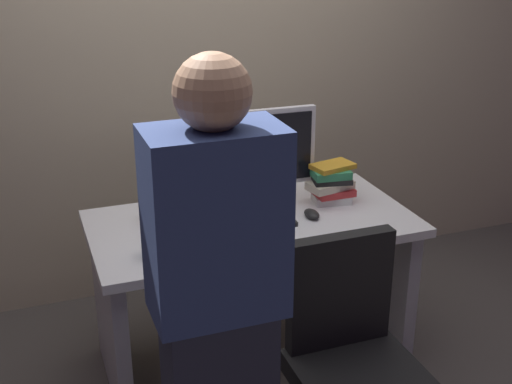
{
  "coord_description": "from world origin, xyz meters",
  "views": [
    {
      "loc": [
        -0.92,
        -2.56,
        1.96
      ],
      "look_at": [
        0.0,
        -0.05,
        0.88
      ],
      "focal_mm": 47.38,
      "sensor_mm": 36.0,
      "label": 1
    }
  ],
  "objects_px": {
    "person_at_desk": "(218,312)",
    "monitor": "(258,153)",
    "book_stack": "(331,183)",
    "cup_near_keyboard": "(152,246)",
    "desk": "(252,265)",
    "office_chair": "(353,379)",
    "keyboard": "(246,225)",
    "mouse": "(312,214)",
    "cup_by_monitor": "(151,211)"
  },
  "relations": [
    {
      "from": "desk",
      "to": "book_stack",
      "type": "bearing_deg",
      "value": 8.78
    },
    {
      "from": "person_at_desk",
      "to": "monitor",
      "type": "distance_m",
      "value": 1.11
    },
    {
      "from": "desk",
      "to": "monitor",
      "type": "distance_m",
      "value": 0.51
    },
    {
      "from": "keyboard",
      "to": "cup_by_monitor",
      "type": "bearing_deg",
      "value": 150.48
    },
    {
      "from": "desk",
      "to": "book_stack",
      "type": "height_order",
      "value": "book_stack"
    },
    {
      "from": "mouse",
      "to": "office_chair",
      "type": "bearing_deg",
      "value": -102.48
    },
    {
      "from": "desk",
      "to": "person_at_desk",
      "type": "xyz_separation_m",
      "value": [
        -0.42,
        -0.84,
        0.34
      ]
    },
    {
      "from": "mouse",
      "to": "person_at_desk",
      "type": "bearing_deg",
      "value": -131.03
    },
    {
      "from": "person_at_desk",
      "to": "book_stack",
      "type": "bearing_deg",
      "value": 47.53
    },
    {
      "from": "person_at_desk",
      "to": "keyboard",
      "type": "relative_size",
      "value": 3.81
    },
    {
      "from": "mouse",
      "to": "keyboard",
      "type": "bearing_deg",
      "value": -179.97
    },
    {
      "from": "office_chair",
      "to": "keyboard",
      "type": "distance_m",
      "value": 0.81
    },
    {
      "from": "monitor",
      "to": "person_at_desk",
      "type": "bearing_deg",
      "value": -116.82
    },
    {
      "from": "desk",
      "to": "cup_near_keyboard",
      "type": "relative_size",
      "value": 15.97
    },
    {
      "from": "monitor",
      "to": "book_stack",
      "type": "bearing_deg",
      "value": -12.7
    },
    {
      "from": "cup_near_keyboard",
      "to": "mouse",
      "type": "bearing_deg",
      "value": 9.52
    },
    {
      "from": "office_chair",
      "to": "book_stack",
      "type": "xyz_separation_m",
      "value": [
        0.32,
        0.87,
        0.4
      ]
    },
    {
      "from": "office_chair",
      "to": "book_stack",
      "type": "bearing_deg",
      "value": 69.74
    },
    {
      "from": "cup_near_keyboard",
      "to": "cup_by_monitor",
      "type": "xyz_separation_m",
      "value": [
        0.07,
        0.34,
        0.0
      ]
    },
    {
      "from": "desk",
      "to": "person_at_desk",
      "type": "height_order",
      "value": "person_at_desk"
    },
    {
      "from": "desk",
      "to": "person_at_desk",
      "type": "bearing_deg",
      "value": -116.29
    },
    {
      "from": "monitor",
      "to": "cup_by_monitor",
      "type": "xyz_separation_m",
      "value": [
        -0.5,
        0.0,
        -0.21
      ]
    },
    {
      "from": "desk",
      "to": "monitor",
      "type": "height_order",
      "value": "monitor"
    },
    {
      "from": "monitor",
      "to": "cup_by_monitor",
      "type": "distance_m",
      "value": 0.54
    },
    {
      "from": "book_stack",
      "to": "desk",
      "type": "bearing_deg",
      "value": -171.22
    },
    {
      "from": "cup_near_keyboard",
      "to": "book_stack",
      "type": "xyz_separation_m",
      "value": [
        0.9,
        0.26,
        0.05
      ]
    },
    {
      "from": "desk",
      "to": "book_stack",
      "type": "relative_size",
      "value": 6.12
    },
    {
      "from": "keyboard",
      "to": "office_chair",
      "type": "bearing_deg",
      "value": -78.0
    },
    {
      "from": "mouse",
      "to": "desk",
      "type": "bearing_deg",
      "value": 164.61
    },
    {
      "from": "desk",
      "to": "office_chair",
      "type": "relative_size",
      "value": 1.51
    },
    {
      "from": "person_at_desk",
      "to": "cup_near_keyboard",
      "type": "xyz_separation_m",
      "value": [
        -0.07,
        0.65,
        -0.06
      ]
    },
    {
      "from": "office_chair",
      "to": "person_at_desk",
      "type": "bearing_deg",
      "value": -175.5
    },
    {
      "from": "person_at_desk",
      "to": "office_chair",
      "type": "bearing_deg",
      "value": 4.5
    },
    {
      "from": "person_at_desk",
      "to": "book_stack",
      "type": "distance_m",
      "value": 1.23
    },
    {
      "from": "cup_near_keyboard",
      "to": "book_stack",
      "type": "height_order",
      "value": "book_stack"
    },
    {
      "from": "monitor",
      "to": "mouse",
      "type": "xyz_separation_m",
      "value": [
        0.18,
        -0.21,
        -0.24
      ]
    },
    {
      "from": "person_at_desk",
      "to": "monitor",
      "type": "relative_size",
      "value": 3.03
    },
    {
      "from": "person_at_desk",
      "to": "monitor",
      "type": "height_order",
      "value": "person_at_desk"
    },
    {
      "from": "office_chair",
      "to": "book_stack",
      "type": "relative_size",
      "value": 4.05
    },
    {
      "from": "cup_by_monitor",
      "to": "desk",
      "type": "bearing_deg",
      "value": -18.79
    },
    {
      "from": "mouse",
      "to": "book_stack",
      "type": "height_order",
      "value": "book_stack"
    },
    {
      "from": "person_at_desk",
      "to": "monitor",
      "type": "xyz_separation_m",
      "value": [
        0.5,
        0.98,
        0.15
      ]
    },
    {
      "from": "person_at_desk",
      "to": "mouse",
      "type": "relative_size",
      "value": 16.39
    },
    {
      "from": "person_at_desk",
      "to": "keyboard",
      "type": "xyz_separation_m",
      "value": [
        0.36,
        0.77,
        -0.1
      ]
    },
    {
      "from": "desk",
      "to": "office_chair",
      "type": "xyz_separation_m",
      "value": [
        0.09,
        -0.8,
        -0.08
      ]
    },
    {
      "from": "cup_by_monitor",
      "to": "book_stack",
      "type": "height_order",
      "value": "book_stack"
    },
    {
      "from": "keyboard",
      "to": "mouse",
      "type": "xyz_separation_m",
      "value": [
        0.31,
        0.0,
        0.01
      ]
    },
    {
      "from": "desk",
      "to": "mouse",
      "type": "relative_size",
      "value": 14.2
    },
    {
      "from": "person_at_desk",
      "to": "cup_near_keyboard",
      "type": "height_order",
      "value": "person_at_desk"
    },
    {
      "from": "desk",
      "to": "cup_by_monitor",
      "type": "distance_m",
      "value": 0.52
    }
  ]
}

